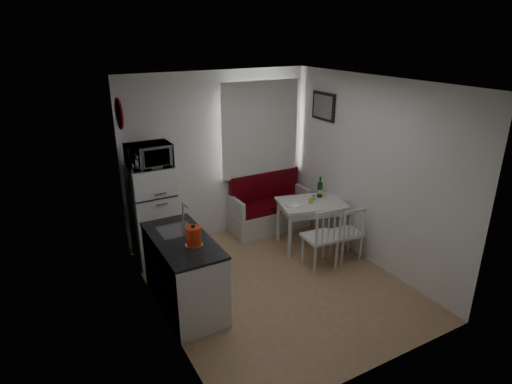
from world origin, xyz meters
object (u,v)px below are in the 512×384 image
at_px(chair_right, 351,228).
at_px(microwave, 149,156).
at_px(fridge, 153,215).
at_px(dining_table, 311,207).
at_px(kettle, 194,236).
at_px(kitchen_counter, 184,272).
at_px(wine_bottle, 320,187).
at_px(bench, 269,211).
at_px(chair_left, 325,232).

bearing_deg(chair_right, microwave, 156.86).
distance_m(chair_right, fridge, 2.80).
distance_m(dining_table, kettle, 2.35).
xyz_separation_m(kitchen_counter, dining_table, (2.23, 0.53, 0.19)).
bearing_deg(wine_bottle, chair_right, -90.00).
bearing_deg(dining_table, bench, 121.29).
bearing_deg(wine_bottle, bench, 122.70).
xyz_separation_m(bench, fridge, (-1.96, -0.11, 0.40)).
bearing_deg(kitchen_counter, fridge, 89.10).
distance_m(fridge, wine_bottle, 2.51).
bearing_deg(chair_right, fridge, 155.96).
xyz_separation_m(kitchen_counter, fridge, (0.02, 1.24, 0.26)).
height_order(chair_right, wine_bottle, wine_bottle).
height_order(chair_right, fridge, fridge).
distance_m(dining_table, chair_left, 0.71).
relative_size(chair_left, kettle, 1.86).
distance_m(kitchen_counter, microwave, 1.64).
height_order(dining_table, microwave, microwave).
bearing_deg(bench, kitchen_counter, -145.66).
relative_size(bench, kettle, 4.98).
bearing_deg(chair_left, kettle, -171.09).
bearing_deg(kettle, wine_bottle, 20.51).
height_order(kitchen_counter, dining_table, kitchen_counter).
xyz_separation_m(chair_left, microwave, (-1.96, 1.33, 1.01)).
relative_size(microwave, kettle, 2.15).
bearing_deg(kitchen_counter, chair_right, -2.96).
bearing_deg(bench, chair_left, -90.22).
distance_m(bench, dining_table, 0.92).
distance_m(chair_right, microwave, 2.97).
bearing_deg(chair_right, dining_table, 114.14).
xyz_separation_m(fridge, microwave, (0.00, -0.05, 0.87)).
bearing_deg(dining_table, wine_bottle, 39.06).
bearing_deg(fridge, dining_table, -17.97).
relative_size(microwave, wine_bottle, 1.76).
relative_size(dining_table, wine_bottle, 3.39).
relative_size(fridge, kettle, 5.36).
bearing_deg(chair_left, kitchen_counter, -178.99).
relative_size(chair_left, wine_bottle, 1.52).
relative_size(dining_table, chair_right, 2.50).
bearing_deg(bench, dining_table, -73.54).
relative_size(fridge, microwave, 2.49).
height_order(fridge, wine_bottle, fridge).
xyz_separation_m(chair_right, microwave, (-2.43, 1.32, 1.07)).
height_order(dining_table, kettle, kettle).
relative_size(fridge, wine_bottle, 4.37).
distance_m(chair_right, kettle, 2.46).
distance_m(kitchen_counter, kettle, 0.64).
bearing_deg(wine_bottle, dining_table, -155.78).
height_order(dining_table, chair_left, chair_left).
height_order(bench, chair_left, bench).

